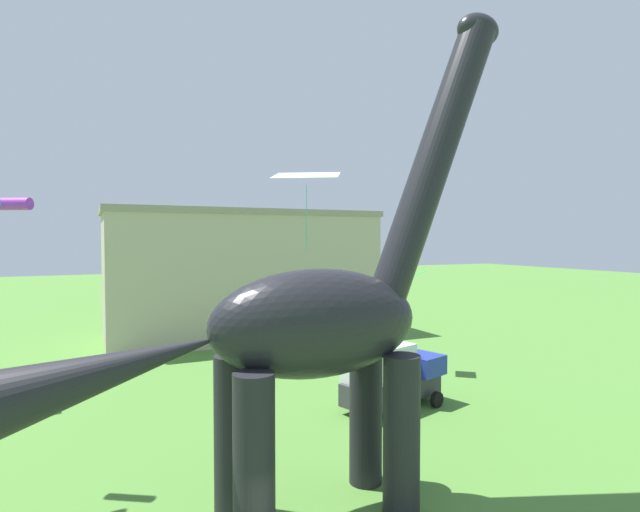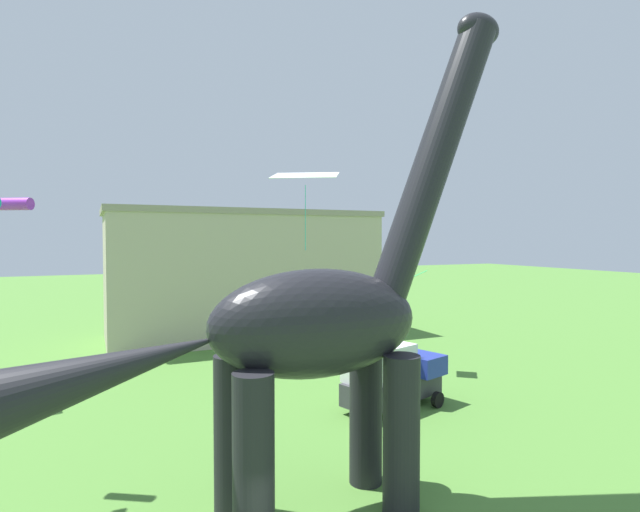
{
  "view_description": "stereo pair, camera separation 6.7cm",
  "coord_description": "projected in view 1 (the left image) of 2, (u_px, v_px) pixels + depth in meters",
  "views": [
    {
      "loc": [
        -4.0,
        -10.34,
        8.58
      ],
      "look_at": [
        3.16,
        5.0,
        7.99
      ],
      "focal_mm": 27.92,
      "sensor_mm": 36.0,
      "label": 1
    },
    {
      "loc": [
        -3.94,
        -10.37,
        8.58
      ],
      "look_at": [
        3.16,
        5.0,
        7.99
      ],
      "focal_mm": 27.92,
      "sensor_mm": 36.0,
      "label": 2
    }
  ],
  "objects": [
    {
      "name": "parked_box_truck",
      "position": [
        390.0,
        375.0,
        25.25
      ],
      "size": [
        5.97,
        3.66,
        3.2
      ],
      "rotation": [
        0.0,
        0.0,
        0.3
      ],
      "color": "#38383D",
      "rests_on": "ground_plane"
    },
    {
      "name": "background_building_block",
      "position": [
        242.0,
        273.0,
        44.22
      ],
      "size": [
        23.19,
        9.87,
        11.03
      ],
      "color": "#B7A893",
      "rests_on": "ground_plane"
    },
    {
      "name": "kite_far_left",
      "position": [
        307.0,
        176.0,
        10.35
      ],
      "size": [
        1.69,
        1.57,
        1.69
      ],
      "color": "white"
    },
    {
      "name": "kite_mid_left",
      "position": [
        418.0,
        274.0,
        31.86
      ],
      "size": [
        1.75,
        1.81,
        0.49
      ],
      "color": "green"
    },
    {
      "name": "dinosaur_sculpture",
      "position": [
        315.0,
        323.0,
        15.27
      ],
      "size": [
        15.82,
        3.35,
        16.54
      ],
      "rotation": [
        0.0,
        0.0,
        0.41
      ],
      "color": "black",
      "rests_on": "ground_plane"
    },
    {
      "name": "kite_mid_center",
      "position": [
        5.0,
        204.0,
        17.06
      ],
      "size": [
        1.55,
        1.61,
        0.46
      ],
      "color": "purple"
    }
  ]
}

